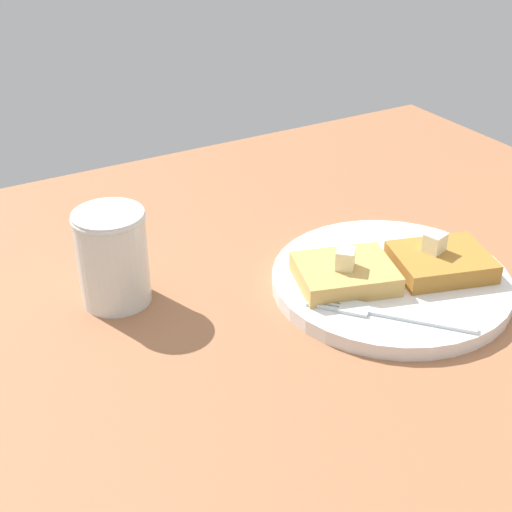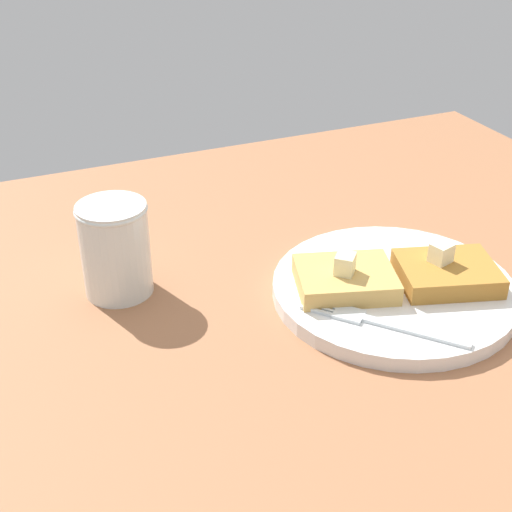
# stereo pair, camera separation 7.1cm
# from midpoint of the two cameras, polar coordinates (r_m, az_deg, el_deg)

# --- Properties ---
(table_surface) EXTENTS (0.90, 0.90, 0.02)m
(table_surface) POSITION_cam_midpoint_polar(r_m,az_deg,el_deg) (0.74, 11.04, -4.60)
(table_surface) COLOR #986240
(table_surface) RESTS_ON ground
(plate) EXTENTS (0.25, 0.25, 0.02)m
(plate) POSITION_cam_midpoint_polar(r_m,az_deg,el_deg) (0.74, 13.76, -2.75)
(plate) COLOR silver
(plate) RESTS_ON table_surface
(toast_slice_left) EXTENTS (0.11, 0.10, 0.02)m
(toast_slice_left) POSITION_cam_midpoint_polar(r_m,az_deg,el_deg) (0.75, 17.68, -1.41)
(toast_slice_left) COLOR #A7712C
(toast_slice_left) RESTS_ON plate
(toast_slice_middle) EXTENTS (0.11, 0.10, 0.02)m
(toast_slice_middle) POSITION_cam_midpoint_polar(r_m,az_deg,el_deg) (0.72, 9.98, -1.93)
(toast_slice_middle) COLOR tan
(toast_slice_middle) RESTS_ON plate
(butter_pat_primary) EXTENTS (0.02, 0.02, 0.02)m
(butter_pat_primary) POSITION_cam_midpoint_polar(r_m,az_deg,el_deg) (0.75, 17.27, 0.16)
(butter_pat_primary) COLOR #F7EFC3
(butter_pat_primary) RESTS_ON toast_slice_left
(butter_pat_secondary) EXTENTS (0.03, 0.03, 0.02)m
(butter_pat_secondary) POSITION_cam_midpoint_polar(r_m,az_deg,el_deg) (0.70, 10.01, -0.72)
(butter_pat_secondary) COLOR #F2EAAE
(butter_pat_secondary) RESTS_ON toast_slice_middle
(fork) EXTENTS (0.12, 0.13, 0.00)m
(fork) POSITION_cam_midpoint_polar(r_m,az_deg,el_deg) (0.68, 12.33, -5.17)
(fork) COLOR silver
(fork) RESTS_ON plate
(syrup_jar) EXTENTS (0.07, 0.07, 0.10)m
(syrup_jar) POSITION_cam_midpoint_polar(r_m,az_deg,el_deg) (0.72, -8.43, 0.28)
(syrup_jar) COLOR #381307
(syrup_jar) RESTS_ON table_surface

